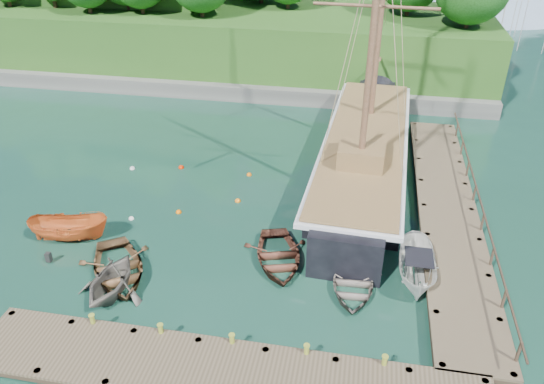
{
  "coord_description": "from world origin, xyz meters",
  "views": [
    {
      "loc": [
        6.34,
        -19.69,
        16.67
      ],
      "look_at": [
        1.85,
        4.48,
        2.0
      ],
      "focal_mm": 35.0,
      "sensor_mm": 36.0,
      "label": 1
    }
  ],
  "objects_px": {
    "rowboat_0": "(119,275)",
    "cabin_boat_white": "(415,281)",
    "rowboat_1": "(113,293)",
    "motorboat_orange": "(72,240)",
    "schooner": "(364,159)",
    "rowboat_2": "(278,262)",
    "rowboat_3": "(352,290)"
  },
  "relations": [
    {
      "from": "rowboat_3",
      "to": "motorboat_orange",
      "type": "height_order",
      "value": "motorboat_orange"
    },
    {
      "from": "rowboat_1",
      "to": "rowboat_2",
      "type": "xyz_separation_m",
      "value": [
        7.15,
        3.66,
        0.0
      ]
    },
    {
      "from": "rowboat_2",
      "to": "motorboat_orange",
      "type": "relative_size",
      "value": 1.07
    },
    {
      "from": "cabin_boat_white",
      "to": "schooner",
      "type": "xyz_separation_m",
      "value": [
        -2.89,
        10.08,
        1.15
      ]
    },
    {
      "from": "schooner",
      "to": "rowboat_0",
      "type": "bearing_deg",
      "value": -129.52
    },
    {
      "from": "motorboat_orange",
      "to": "rowboat_1",
      "type": "bearing_deg",
      "value": -140.96
    },
    {
      "from": "rowboat_2",
      "to": "schooner",
      "type": "relative_size",
      "value": 0.16
    },
    {
      "from": "rowboat_1",
      "to": "motorboat_orange",
      "type": "height_order",
      "value": "rowboat_1"
    },
    {
      "from": "rowboat_3",
      "to": "cabin_boat_white",
      "type": "height_order",
      "value": "cabin_boat_white"
    },
    {
      "from": "rowboat_0",
      "to": "schooner",
      "type": "bearing_deg",
      "value": 14.66
    },
    {
      "from": "rowboat_1",
      "to": "rowboat_3",
      "type": "bearing_deg",
      "value": 14.76
    },
    {
      "from": "rowboat_0",
      "to": "rowboat_1",
      "type": "relative_size",
      "value": 1.33
    },
    {
      "from": "motorboat_orange",
      "to": "cabin_boat_white",
      "type": "height_order",
      "value": "cabin_boat_white"
    },
    {
      "from": "rowboat_2",
      "to": "rowboat_0",
      "type": "bearing_deg",
      "value": -178.19
    },
    {
      "from": "rowboat_0",
      "to": "rowboat_2",
      "type": "xyz_separation_m",
      "value": [
        7.41,
        2.41,
        0.0
      ]
    },
    {
      "from": "rowboat_3",
      "to": "schooner",
      "type": "relative_size",
      "value": 0.14
    },
    {
      "from": "rowboat_0",
      "to": "rowboat_1",
      "type": "xyz_separation_m",
      "value": [
        0.27,
        -1.25,
        0.0
      ]
    },
    {
      "from": "rowboat_3",
      "to": "rowboat_0",
      "type": "bearing_deg",
      "value": -177.05
    },
    {
      "from": "schooner",
      "to": "rowboat_2",
      "type": "bearing_deg",
      "value": -108.25
    },
    {
      "from": "rowboat_1",
      "to": "rowboat_2",
      "type": "distance_m",
      "value": 8.03
    },
    {
      "from": "rowboat_2",
      "to": "rowboat_3",
      "type": "xyz_separation_m",
      "value": [
        3.77,
        -1.4,
        0.0
      ]
    },
    {
      "from": "rowboat_0",
      "to": "motorboat_orange",
      "type": "bearing_deg",
      "value": 115.53
    },
    {
      "from": "rowboat_0",
      "to": "cabin_boat_white",
      "type": "bearing_deg",
      "value": -23.98
    },
    {
      "from": "rowboat_1",
      "to": "rowboat_3",
      "type": "distance_m",
      "value": 11.15
    },
    {
      "from": "rowboat_2",
      "to": "cabin_boat_white",
      "type": "relative_size",
      "value": 1.0
    },
    {
      "from": "rowboat_0",
      "to": "cabin_boat_white",
      "type": "distance_m",
      "value": 14.31
    },
    {
      "from": "rowboat_0",
      "to": "rowboat_3",
      "type": "xyz_separation_m",
      "value": [
        11.19,
        1.01,
        0.0
      ]
    },
    {
      "from": "rowboat_1",
      "to": "schooner",
      "type": "height_order",
      "value": "schooner"
    },
    {
      "from": "cabin_boat_white",
      "to": "schooner",
      "type": "height_order",
      "value": "schooner"
    },
    {
      "from": "schooner",
      "to": "cabin_boat_white",
      "type": "bearing_deg",
      "value": -71.1
    },
    {
      "from": "rowboat_3",
      "to": "rowboat_1",
      "type": "bearing_deg",
      "value": -170.51
    },
    {
      "from": "rowboat_0",
      "to": "rowboat_1",
      "type": "height_order",
      "value": "rowboat_1"
    }
  ]
}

